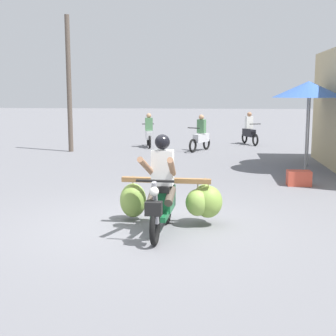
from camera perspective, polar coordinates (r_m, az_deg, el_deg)
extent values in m
plane|color=slate|center=(8.07, -2.73, -6.95)|extent=(120.00, 120.00, 0.00)
torus|color=black|center=(6.99, -1.58, -7.08)|extent=(0.11, 0.56, 0.56)
torus|color=black|center=(8.14, -0.07, -4.76)|extent=(0.11, 0.56, 0.56)
cube|color=#196638|center=(7.46, -0.90, -5.73)|extent=(0.27, 0.57, 0.08)
cube|color=#196638|center=(7.80, -0.41, -3.71)|extent=(0.31, 0.65, 0.36)
cube|color=black|center=(7.67, -0.51, -2.24)|extent=(0.29, 0.61, 0.10)
cylinder|color=gray|center=(6.96, -1.50, -4.26)|extent=(0.08, 0.29, 0.69)
cylinder|color=black|center=(6.86, -1.57, -1.56)|extent=(0.56, 0.07, 0.04)
sphere|color=silver|center=(6.81, -1.69, -2.85)|extent=(0.14, 0.14, 0.14)
cube|color=black|center=(6.82, -1.74, -4.89)|extent=(0.25, 0.17, 0.20)
cube|color=#196638|center=(6.92, -1.59, -4.69)|extent=(0.11, 0.28, 0.04)
cube|color=olive|center=(7.89, -0.24, -1.49)|extent=(1.50, 0.18, 0.08)
cube|color=olive|center=(8.07, -0.04, -1.47)|extent=(1.35, 0.15, 0.06)
ellipsoid|color=#80A342|center=(7.98, 4.86, -4.07)|extent=(0.53, 0.49, 0.54)
cylinder|color=#998459|center=(7.92, 4.89, -1.90)|extent=(0.02, 0.02, 0.13)
ellipsoid|color=#8AAD4C|center=(8.16, 4.45, -3.76)|extent=(0.45, 0.41, 0.52)
cylinder|color=#998459|center=(8.10, 4.48, -1.68)|extent=(0.02, 0.02, 0.14)
ellipsoid|color=#88AC4B|center=(8.36, -4.22, -3.90)|extent=(0.53, 0.50, 0.60)
cylinder|color=#998459|center=(8.29, -4.25, -1.51)|extent=(0.02, 0.02, 0.17)
ellipsoid|color=#88AC4B|center=(7.92, 3.59, -4.17)|extent=(0.42, 0.38, 0.45)
cylinder|color=#998459|center=(7.86, 3.61, -2.14)|extent=(0.02, 0.02, 0.18)
cube|color=silver|center=(7.50, -0.66, 0.06)|extent=(0.35, 0.24, 0.56)
sphere|color=black|center=(7.43, -0.69, 3.16)|extent=(0.24, 0.24, 0.24)
cylinder|color=#9E7051|center=(7.13, 0.45, 0.11)|extent=(0.11, 0.72, 0.39)
cylinder|color=#9E7051|center=(7.19, -2.63, 0.19)|extent=(0.18, 0.72, 0.39)
cylinder|color=#4C4238|center=(7.44, 0.27, -3.38)|extent=(0.15, 0.45, 0.27)
cylinder|color=#4C4238|center=(7.49, -1.86, -3.31)|extent=(0.15, 0.45, 0.27)
torus|color=black|center=(20.20, -2.42, 3.46)|extent=(0.18, 0.53, 0.52)
torus|color=black|center=(19.11, -2.22, 3.14)|extent=(0.18, 0.53, 0.52)
cube|color=silver|center=(19.53, -2.31, 3.98)|extent=(0.42, 0.93, 0.32)
cylinder|color=black|center=(20.10, -2.42, 5.32)|extent=(0.50, 0.14, 0.04)
cube|color=#4C7F51|center=(19.48, -2.31, 5.29)|extent=(0.33, 0.26, 0.52)
sphere|color=tan|center=(19.48, -2.32, 6.32)|extent=(0.20, 0.20, 0.20)
torus|color=black|center=(20.38, 10.46, 3.37)|extent=(0.26, 0.51, 0.52)
torus|color=black|center=(21.37, 9.19, 3.66)|extent=(0.26, 0.51, 0.52)
cube|color=black|center=(20.94, 9.72, 4.20)|extent=(0.54, 0.93, 0.32)
cylinder|color=black|center=(20.37, 10.45, 5.23)|extent=(0.48, 0.21, 0.04)
cube|color=silver|center=(20.93, 9.73, 5.43)|extent=(0.35, 0.29, 0.52)
sphere|color=#9E7051|center=(20.89, 9.77, 6.38)|extent=(0.20, 0.20, 0.20)
torus|color=black|center=(17.79, 3.00, 2.70)|extent=(0.30, 0.50, 0.52)
torus|color=black|center=(18.75, 4.65, 3.01)|extent=(0.30, 0.50, 0.52)
cube|color=silver|center=(18.33, 4.01, 3.63)|extent=(0.62, 0.91, 0.32)
cylinder|color=black|center=(17.77, 3.10, 4.83)|extent=(0.46, 0.26, 0.04)
cube|color=#4C7F51|center=(18.31, 4.05, 5.04)|extent=(0.36, 0.31, 0.52)
sphere|color=tan|center=(18.27, 4.03, 6.13)|extent=(0.20, 0.20, 0.20)
cylinder|color=#99999E|center=(13.92, 16.32, 4.04)|extent=(0.05, 0.05, 2.19)
cone|color=#3860B2|center=(13.88, 16.54, 9.06)|extent=(2.00, 2.00, 0.45)
cylinder|color=#99999E|center=(15.05, 16.55, 4.36)|extent=(0.05, 0.05, 2.18)
cone|color=#3860B2|center=(15.01, 16.77, 9.03)|extent=(1.94, 1.94, 0.47)
cube|color=#CC4C38|center=(11.89, 15.47, -1.18)|extent=(0.56, 0.40, 0.36)
cylinder|color=brown|center=(18.38, -11.83, 9.81)|extent=(0.18, 0.18, 5.06)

